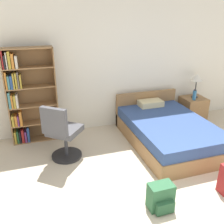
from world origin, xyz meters
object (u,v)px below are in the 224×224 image
(table_lamp, at_px, (197,78))
(water_bottle, at_px, (194,95))
(backpack_green, at_px, (161,197))
(office_chair, at_px, (62,134))
(bookshelf, at_px, (26,97))
(nightstand, at_px, (193,108))
(bed, at_px, (167,130))

(table_lamp, distance_m, water_bottle, 0.39)
(water_bottle, xyz_separation_m, backpack_green, (-1.97, -2.20, -0.47))
(office_chair, bearing_deg, bookshelf, 120.55)
(office_chair, bearing_deg, water_bottle, 12.62)
(nightstand, bearing_deg, office_chair, -165.64)
(office_chair, relative_size, table_lamp, 1.85)
(bed, bearing_deg, water_bottle, 32.80)
(bed, height_order, office_chair, office_chair)
(bed, xyz_separation_m, nightstand, (1.12, 0.78, 0.01))
(bed, height_order, backpack_green, bed)
(bookshelf, distance_m, office_chair, 1.11)
(bed, height_order, table_lamp, table_lamp)
(bookshelf, xyz_separation_m, table_lamp, (3.64, -0.06, 0.08))
(nightstand, distance_m, backpack_green, 3.11)
(bookshelf, height_order, backpack_green, bookshelf)
(table_lamp, bearing_deg, water_bottle, -128.48)
(nightstand, bearing_deg, table_lamp, 48.60)
(office_chair, height_order, water_bottle, office_chair)
(office_chair, bearing_deg, bed, 0.18)
(table_lamp, bearing_deg, office_chair, -165.17)
(bookshelf, xyz_separation_m, water_bottle, (3.52, -0.21, -0.26))
(table_lamp, bearing_deg, bed, -144.62)
(nightstand, relative_size, water_bottle, 2.17)
(bookshelf, height_order, office_chair, bookshelf)
(bookshelf, bearing_deg, office_chair, -59.45)
(nightstand, distance_m, table_lamp, 0.71)
(office_chair, bearing_deg, backpack_green, -56.31)
(bed, distance_m, office_chair, 1.98)
(bed, bearing_deg, bookshelf, 160.54)
(water_bottle, bearing_deg, bookshelf, 176.51)
(office_chair, bearing_deg, nightstand, 14.36)
(backpack_green, bearing_deg, bed, 58.58)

